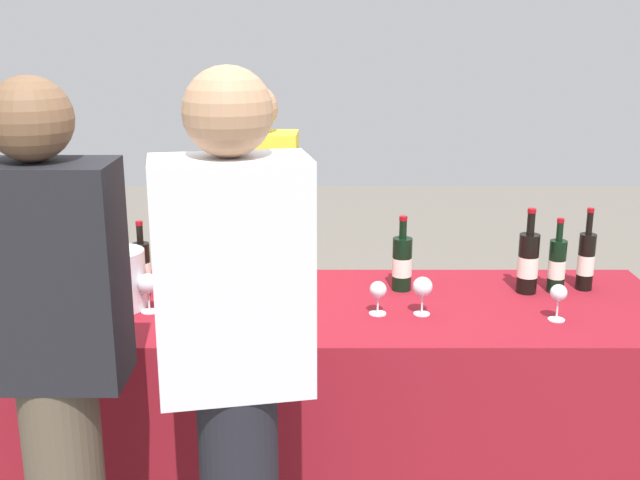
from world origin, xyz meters
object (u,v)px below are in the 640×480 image
Objects in this scene: guest_1 at (236,359)px; wine_bottle_1 at (90,266)px; wine_bottle_6 at (557,265)px; wine_bottle_3 at (226,260)px; wine_bottle_5 at (528,262)px; wine_bottle_7 at (586,260)px; server_pouring at (257,243)px; wine_glass_0 at (148,285)px; wine_glass_2 at (423,288)px; wine_bottle_2 at (142,267)px; wine_glass_3 at (558,294)px; guest_0 at (54,354)px; wine_bottle_0 at (46,264)px; wine_bottle_4 at (402,263)px; wine_glass_1 at (378,291)px; ice_bucket at (117,279)px.

wine_bottle_1 is at bearing 114.71° from guest_1.
guest_1 reaches higher than wine_bottle_6.
wine_bottle_3 is 1.29m from wine_bottle_6.
wine_bottle_7 is (0.24, 0.04, -0.00)m from wine_bottle_5.
server_pouring is at bearing 80.73° from wine_bottle_3.
wine_bottle_3 is 2.28× the size of wine_glass_0.
wine_glass_2 is at bearing -9.90° from wine_bottle_1.
wine_glass_0 is at bearing -171.44° from wine_bottle_5.
wine_bottle_1 reaches higher than wine_glass_0.
wine_glass_2 is at bearing -12.48° from wine_bottle_2.
guest_0 is at bearing -160.66° from wine_glass_3.
wine_bottle_0 is 0.96× the size of wine_bottle_1.
wine_glass_2 is 0.08× the size of guest_1.
wine_bottle_4 is at bearing 2.11° from wine_bottle_2.
wine_glass_3 is at bearing -83.62° from wine_bottle_5.
wine_bottle_7 is at bearing 13.77° from wine_bottle_6.
server_pouring is 1.46m from guest_0.
wine_glass_0 is 1.18× the size of wine_glass_1.
ice_bucket is 0.14× the size of server_pouring.
wine_bottle_7 reaches higher than wine_bottle_2.
wine_bottle_1 is at bearing -178.31° from wine_bottle_7.
wine_bottle_0 is at bearing 171.30° from wine_bottle_1.
server_pouring is at bearing 144.20° from wine_glass_3.
server_pouring is (-0.61, 0.49, -0.06)m from wine_bottle_4.
wine_glass_2 is at bearing -1.09° from wine_glass_1.
wine_glass_2 is 0.92m from guest_1.
wine_bottle_2 is 1.96× the size of wine_glass_0.
wine_glass_1 is 1.15m from guest_0.
wine_bottle_0 is 0.38m from wine_bottle_2.
wine_bottle_7 is (0.12, 0.03, 0.01)m from wine_bottle_6.
server_pouring reaches higher than wine_bottle_2.
guest_0 is at bearing 160.49° from guest_1.
wine_bottle_0 is at bearing 153.37° from wine_glass_0.
wine_bottle_5 is (1.88, -0.01, 0.01)m from wine_bottle_0.
ice_bucket is 0.69m from guest_0.
wine_bottle_3 is 1.13× the size of wine_bottle_6.
wine_glass_2 is at bearing -20.01° from wine_bottle_3.
wine_glass_0 is 0.66m from guest_0.
ice_bucket is (0.14, -0.15, -0.01)m from wine_bottle_1.
wine_glass_1 is 0.91m from server_pouring.
wine_bottle_1 is 2.26× the size of wine_glass_2.
wine_bottle_0 is 0.50m from wine_glass_0.
wine_glass_2 is (1.00, -0.02, -0.00)m from wine_glass_0.
guest_0 reaches higher than wine_bottle_6.
guest_0 is at bearing -80.79° from wine_bottle_1.
wine_bottle_1 is 2.57× the size of wine_glass_1.
ice_bucket is (0.32, -0.17, -0.00)m from wine_bottle_0.
wine_bottle_7 is at bearing 1.39° from wine_bottle_2.
wine_bottle_7 reaches higher than wine_bottle_0.
guest_0 is (-0.47, -1.38, 0.07)m from server_pouring.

